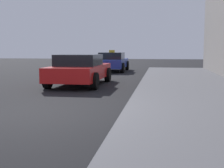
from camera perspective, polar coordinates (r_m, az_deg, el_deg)
ground_plane at (r=7.10m, az=-14.38°, el=-5.63°), size 80.00×80.00×0.00m
sidewalk at (r=6.62m, az=19.50°, el=-6.03°), size 4.00×32.00×0.15m
car_red at (r=12.55m, az=-6.06°, el=2.77°), size 2.04×4.35×1.27m
car_blue at (r=20.36m, az=0.05°, el=4.26°), size 1.93×4.16×1.43m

